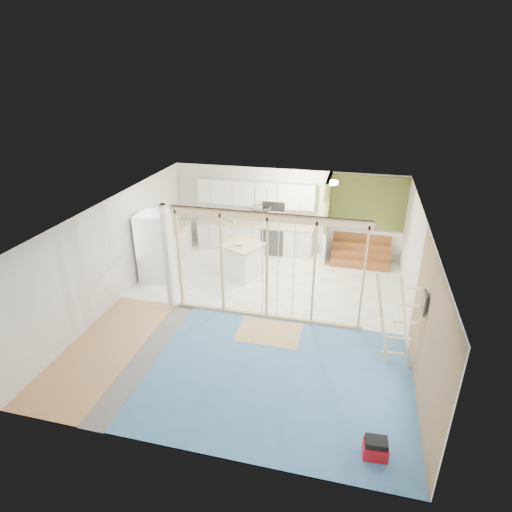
% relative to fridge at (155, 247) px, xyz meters
% --- Properties ---
extents(room, '(7.01, 8.01, 2.61)m').
position_rel_fridge_xyz_m(room, '(3.05, -1.24, 0.35)').
color(room, slate).
rests_on(room, ground).
extents(floor_overlays, '(7.00, 8.00, 0.03)m').
position_rel_fridge_xyz_m(floor_overlays, '(3.13, -1.18, -0.94)').
color(floor_overlays, white).
rests_on(floor_overlays, room).
extents(stud_frame, '(4.66, 0.14, 2.60)m').
position_rel_fridge_xyz_m(stud_frame, '(2.81, -1.24, 0.64)').
color(stud_frame, tan).
rests_on(stud_frame, room).
extents(base_cabinets, '(4.45, 2.24, 0.93)m').
position_rel_fridge_xyz_m(base_cabinets, '(1.44, 2.12, -0.48)').
color(base_cabinets, silver).
rests_on(base_cabinets, room).
extents(upper_cabinets, '(3.60, 0.41, 0.85)m').
position_rel_fridge_xyz_m(upper_cabinets, '(2.21, 2.57, 0.87)').
color(upper_cabinets, silver).
rests_on(upper_cabinets, room).
extents(green_partition, '(2.25, 1.51, 2.60)m').
position_rel_fridge_xyz_m(green_partition, '(5.10, 2.42, -0.00)').
color(green_partition, olive).
rests_on(green_partition, room).
extents(pot_rack, '(0.52, 0.52, 0.72)m').
position_rel_fridge_xyz_m(pot_rack, '(2.75, 0.65, 1.05)').
color(pot_rack, black).
rests_on(pot_rack, room).
extents(sheathing_panel, '(0.02, 4.00, 2.60)m').
position_rel_fridge_xyz_m(sheathing_panel, '(6.53, -3.24, 0.35)').
color(sheathing_panel, '#A27B58').
rests_on(sheathing_panel, room).
extents(electrical_panel, '(0.04, 0.30, 0.40)m').
position_rel_fridge_xyz_m(electrical_panel, '(6.48, -2.64, 0.70)').
color(electrical_panel, '#333237').
rests_on(electrical_panel, room).
extents(ceiling_light, '(0.32, 0.32, 0.08)m').
position_rel_fridge_xyz_m(ceiling_light, '(4.45, 1.76, 1.59)').
color(ceiling_light, '#FFEABF').
rests_on(ceiling_light, room).
extents(fridge, '(0.94, 0.91, 1.89)m').
position_rel_fridge_xyz_m(fridge, '(0.00, 0.00, 0.00)').
color(fridge, white).
rests_on(fridge, room).
extents(island, '(1.30, 1.30, 0.96)m').
position_rel_fridge_xyz_m(island, '(2.24, 0.69, -0.47)').
color(island, white).
rests_on(island, room).
extents(bowl, '(0.27, 0.27, 0.06)m').
position_rel_fridge_xyz_m(bowl, '(2.20, 0.62, 0.05)').
color(bowl, silver).
rests_on(bowl, island).
extents(soap_bottle_a, '(0.12, 0.12, 0.26)m').
position_rel_fridge_xyz_m(soap_bottle_a, '(1.50, 2.39, 0.12)').
color(soap_bottle_a, silver).
rests_on(soap_bottle_a, base_cabinets).
extents(soap_bottle_b, '(0.08, 0.09, 0.17)m').
position_rel_fridge_xyz_m(soap_bottle_b, '(2.44, 2.49, 0.07)').
color(soap_bottle_b, silver).
rests_on(soap_bottle_b, base_cabinets).
extents(toolbox, '(0.38, 0.30, 0.35)m').
position_rel_fridge_xyz_m(toolbox, '(5.80, -4.64, -0.78)').
color(toolbox, '#AD1019').
rests_on(toolbox, room).
extents(ladder, '(1.04, 0.13, 1.93)m').
position_rel_fridge_xyz_m(ladder, '(6.12, -2.30, 0.04)').
color(ladder, '#D8B484').
rests_on(ladder, room).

